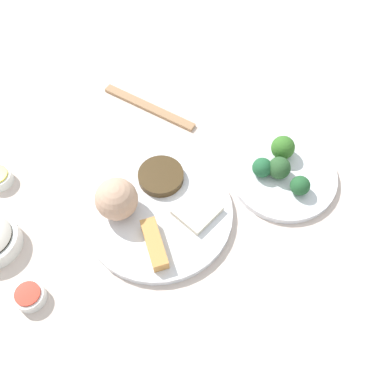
% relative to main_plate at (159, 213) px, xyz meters
% --- Properties ---
extents(tabletop, '(2.20, 2.20, 0.02)m').
position_rel_main_plate_xyz_m(tabletop, '(0.04, 0.04, -0.02)').
color(tabletop, beige).
rests_on(tabletop, ground).
extents(main_plate, '(0.29, 0.29, 0.02)m').
position_rel_main_plate_xyz_m(main_plate, '(0.00, 0.00, 0.00)').
color(main_plate, white).
rests_on(main_plate, tabletop).
extents(rice_scoop, '(0.08, 0.08, 0.08)m').
position_rel_main_plate_xyz_m(rice_scoop, '(0.04, 0.06, 0.05)').
color(rice_scoop, tan).
rests_on(rice_scoop, main_plate).
extents(spring_roll, '(0.10, 0.05, 0.02)m').
position_rel_main_plate_xyz_m(spring_roll, '(-0.06, 0.04, 0.02)').
color(spring_roll, '#D59146').
rests_on(spring_roll, main_plate).
extents(crab_rangoon_wonton, '(0.09, 0.09, 0.01)m').
position_rel_main_plate_xyz_m(crab_rangoon_wonton, '(-0.04, -0.06, 0.01)').
color(crab_rangoon_wonton, beige).
rests_on(crab_rangoon_wonton, main_plate).
extents(stir_fry_heap, '(0.09, 0.09, 0.02)m').
position_rel_main_plate_xyz_m(stir_fry_heap, '(0.06, -0.04, 0.02)').
color(stir_fry_heap, '#423017').
rests_on(stir_fry_heap, main_plate).
extents(broccoli_plate, '(0.22, 0.22, 0.01)m').
position_rel_main_plate_xyz_m(broccoli_plate, '(-0.05, -0.26, -0.00)').
color(broccoli_plate, white).
rests_on(broccoli_plate, tabletop).
extents(broccoli_floret_0, '(0.04, 0.04, 0.04)m').
position_rel_main_plate_xyz_m(broccoli_floret_0, '(-0.10, -0.26, 0.03)').
color(broccoli_floret_0, '#24592E').
rests_on(broccoli_floret_0, broccoli_plate).
extents(broccoli_floret_1, '(0.05, 0.05, 0.05)m').
position_rel_main_plate_xyz_m(broccoli_floret_1, '(-0.05, -0.25, 0.03)').
color(broccoli_floret_1, '#2D572C').
rests_on(broccoli_floret_1, broccoli_plate).
extents(broccoli_floret_2, '(0.05, 0.05, 0.05)m').
position_rel_main_plate_xyz_m(broccoli_floret_2, '(-0.01, -0.29, 0.03)').
color(broccoli_floret_2, '#387227').
rests_on(broccoli_floret_2, broccoli_plate).
extents(broccoli_floret_3, '(0.04, 0.04, 0.04)m').
position_rel_main_plate_xyz_m(broccoli_floret_3, '(-0.03, -0.22, 0.03)').
color(broccoli_floret_3, '#225F37').
rests_on(broccoli_floret_3, broccoli_plate).
extents(sauce_ramekin_sweet_and_sour, '(0.05, 0.05, 0.02)m').
position_rel_main_plate_xyz_m(sauce_ramekin_sweet_and_sour, '(-0.03, 0.27, 0.00)').
color(sauce_ramekin_sweet_and_sour, white).
rests_on(sauce_ramekin_sweet_and_sour, tabletop).
extents(sauce_ramekin_sweet_and_sour_liquid, '(0.04, 0.04, 0.00)m').
position_rel_main_plate_xyz_m(sauce_ramekin_sweet_and_sour_liquid, '(-0.03, 0.27, 0.02)').
color(sauce_ramekin_sweet_and_sour_liquid, red).
rests_on(sauce_ramekin_sweet_and_sour_liquid, sauce_ramekin_sweet_and_sour).
extents(chopsticks_pair, '(0.22, 0.13, 0.01)m').
position_rel_main_plate_xyz_m(chopsticks_pair, '(0.26, -0.11, -0.00)').
color(chopsticks_pair, '#A97E55').
rests_on(chopsticks_pair, tabletop).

